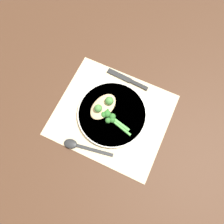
# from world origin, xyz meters

# --- Properties ---
(ground_plane) EXTENTS (3.00, 3.00, 0.00)m
(ground_plane) POSITION_xyz_m (0.00, 0.00, 0.00)
(ground_plane) COLOR #422819
(placemat) EXTENTS (0.41, 0.36, 0.00)m
(placemat) POSITION_xyz_m (0.00, 0.00, 0.00)
(placemat) COLOR #C6B289
(placemat) RESTS_ON ground_plane
(plate) EXTENTS (0.25, 0.25, 0.01)m
(plate) POSITION_xyz_m (0.00, 0.00, 0.01)
(plate) COLOR silver
(plate) RESTS_ON placemat
(chicken_fillet) EXTENTS (0.10, 0.13, 0.02)m
(chicken_fillet) POSITION_xyz_m (-0.04, 0.01, 0.03)
(chicken_fillet) COLOR tan
(chicken_fillet) RESTS_ON plate
(pesto_dollop_primary) EXTENTS (0.03, 0.03, 0.03)m
(pesto_dollop_primary) POSITION_xyz_m (-0.02, 0.03, 0.05)
(pesto_dollop_primary) COLOR #477F38
(pesto_dollop_primary) RESTS_ON chicken_fillet
(pesto_dollop_secondary) EXTENTS (0.03, 0.03, 0.03)m
(pesto_dollop_secondary) POSITION_xyz_m (-0.05, -0.01, 0.05)
(pesto_dollop_secondary) COLOR #477F38
(pesto_dollop_secondary) RESTS_ON chicken_fillet
(broccoli_stalk_right) EXTENTS (0.12, 0.05, 0.03)m
(broccoli_stalk_right) POSITION_xyz_m (-0.00, -0.02, 0.03)
(broccoli_stalk_right) COLOR #51A847
(broccoli_stalk_right) RESTS_ON plate
(broccoli_stalk_front) EXTENTS (0.10, 0.05, 0.02)m
(broccoli_stalk_front) POSITION_xyz_m (0.02, -0.03, 0.03)
(broccoli_stalk_front) COLOR #51A847
(broccoli_stalk_front) RESTS_ON plate
(knife) EXTENTS (0.17, 0.03, 0.01)m
(knife) POSITION_xyz_m (-0.00, 0.16, 0.01)
(knife) COLOR black
(knife) RESTS_ON placemat
(spoon) EXTENTS (0.18, 0.05, 0.01)m
(spoon) POSITION_xyz_m (-0.06, -0.16, 0.01)
(spoon) COLOR black
(spoon) RESTS_ON placemat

